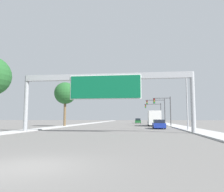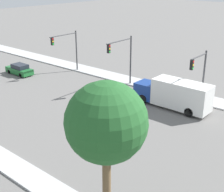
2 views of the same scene
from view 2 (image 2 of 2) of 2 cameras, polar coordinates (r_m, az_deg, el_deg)
The scene contains 7 objects.
sidewalk_right at distance 49.81m, azimuth -7.15°, elevation 5.41°, with size 3.00×120.00×0.15m.
car_mid_right at distance 47.34m, azimuth -16.56°, elevation 4.66°, with size 1.77×4.52×1.54m.
truck_box_primary at distance 34.13m, azimuth 11.35°, elevation 0.35°, with size 2.41×8.58×3.13m.
traffic_light_near_intersection at distance 34.51m, azimuth 15.77°, elevation 4.43°, with size 3.62×0.32×6.03m.
traffic_light_mid_block at distance 39.06m, azimuth 2.12°, elevation 7.65°, with size 4.83×0.32×6.43m.
traffic_light_far_intersection at distance 45.71m, azimuth -8.03°, elevation 9.14°, with size 4.93×0.32×6.01m.
palm_tree_background at distance 15.82m, azimuth -1.06°, elevation -5.02°, with size 4.31×4.31×8.75m.
Camera 2 is at (-21.30, 24.78, 13.54)m, focal length 50.00 mm.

